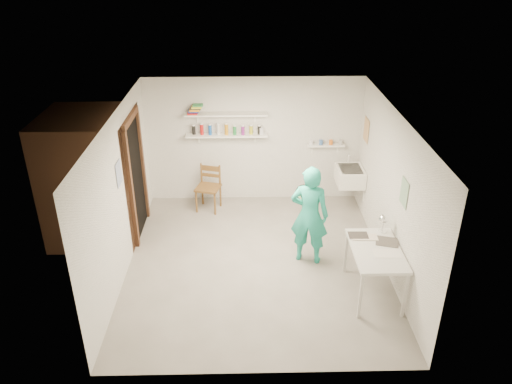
{
  "coord_description": "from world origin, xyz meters",
  "views": [
    {
      "loc": [
        -0.16,
        -6.52,
        4.56
      ],
      "look_at": [
        0.0,
        0.4,
        1.05
      ],
      "focal_mm": 35.0,
      "sensor_mm": 36.0,
      "label": 1
    }
  ],
  "objects_px": {
    "wooden_chair": "(208,188)",
    "desk_lamp": "(384,219)",
    "man": "(309,215)",
    "work_table": "(374,271)",
    "wall_clock": "(305,193)",
    "belfast_sink": "(350,176)"
  },
  "relations": [
    {
      "from": "wall_clock",
      "to": "work_table",
      "type": "height_order",
      "value": "wall_clock"
    },
    {
      "from": "wooden_chair",
      "to": "desk_lamp",
      "type": "relative_size",
      "value": 6.43
    },
    {
      "from": "wall_clock",
      "to": "wooden_chair",
      "type": "distance_m",
      "value": 2.28
    },
    {
      "from": "wall_clock",
      "to": "desk_lamp",
      "type": "relative_size",
      "value": 2.07
    },
    {
      "from": "belfast_sink",
      "to": "wall_clock",
      "type": "relative_size",
      "value": 2.07
    },
    {
      "from": "belfast_sink",
      "to": "man",
      "type": "relative_size",
      "value": 0.37
    },
    {
      "from": "desk_lamp",
      "to": "work_table",
      "type": "bearing_deg",
      "value": -112.42
    },
    {
      "from": "man",
      "to": "work_table",
      "type": "height_order",
      "value": "man"
    },
    {
      "from": "wall_clock",
      "to": "man",
      "type": "bearing_deg",
      "value": -57.74
    },
    {
      "from": "man",
      "to": "desk_lamp",
      "type": "distance_m",
      "value": 1.11
    },
    {
      "from": "work_table",
      "to": "desk_lamp",
      "type": "height_order",
      "value": "desk_lamp"
    },
    {
      "from": "belfast_sink",
      "to": "desk_lamp",
      "type": "relative_size",
      "value": 4.28
    },
    {
      "from": "belfast_sink",
      "to": "desk_lamp",
      "type": "bearing_deg",
      "value": -87.9
    },
    {
      "from": "belfast_sink",
      "to": "wooden_chair",
      "type": "distance_m",
      "value": 2.62
    },
    {
      "from": "wooden_chair",
      "to": "desk_lamp",
      "type": "distance_m",
      "value": 3.46
    },
    {
      "from": "belfast_sink",
      "to": "work_table",
      "type": "height_order",
      "value": "belfast_sink"
    },
    {
      "from": "wall_clock",
      "to": "wooden_chair",
      "type": "bearing_deg",
      "value": 153.33
    },
    {
      "from": "belfast_sink",
      "to": "wooden_chair",
      "type": "xyz_separation_m",
      "value": [
        -2.61,
        0.08,
        -0.25
      ]
    },
    {
      "from": "work_table",
      "to": "belfast_sink",
      "type": "bearing_deg",
      "value": 87.47
    },
    {
      "from": "work_table",
      "to": "desk_lamp",
      "type": "xyz_separation_m",
      "value": [
        0.18,
        0.45,
        0.59
      ]
    },
    {
      "from": "work_table",
      "to": "desk_lamp",
      "type": "distance_m",
      "value": 0.77
    },
    {
      "from": "man",
      "to": "wooden_chair",
      "type": "relative_size",
      "value": 1.79
    }
  ]
}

